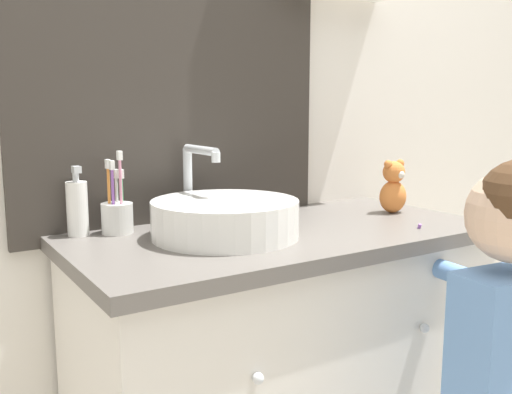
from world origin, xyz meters
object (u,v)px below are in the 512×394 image
at_px(sink_basin, 225,217).
at_px(child_figure, 505,349).
at_px(soap_dispenser, 77,208).
at_px(toothbrush_holder, 117,215).
at_px(teddy_bear, 393,188).

relative_size(sink_basin, child_figure, 0.40).
bearing_deg(child_figure, soap_dispenser, 132.10).
xyz_separation_m(sink_basin, toothbrush_holder, (-0.20, 0.17, -0.00)).
bearing_deg(toothbrush_holder, child_figure, -51.07).
xyz_separation_m(sink_basin, soap_dispenser, (-0.29, 0.20, 0.02)).
relative_size(sink_basin, toothbrush_holder, 1.97).
distance_m(sink_basin, teddy_bear, 0.56).
xyz_separation_m(soap_dispenser, teddy_bear, (0.86, -0.19, 0.00)).
bearing_deg(child_figure, toothbrush_holder, 128.93).
relative_size(toothbrush_holder, child_figure, 0.20).
distance_m(toothbrush_holder, soap_dispenser, 0.09).
relative_size(toothbrush_holder, soap_dispenser, 1.20).
bearing_deg(toothbrush_holder, teddy_bear, -12.31).
relative_size(soap_dispenser, child_figure, 0.17).
bearing_deg(toothbrush_holder, sink_basin, -40.27).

